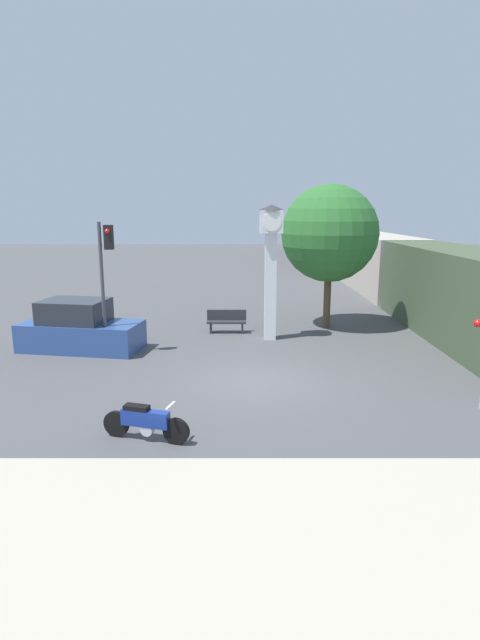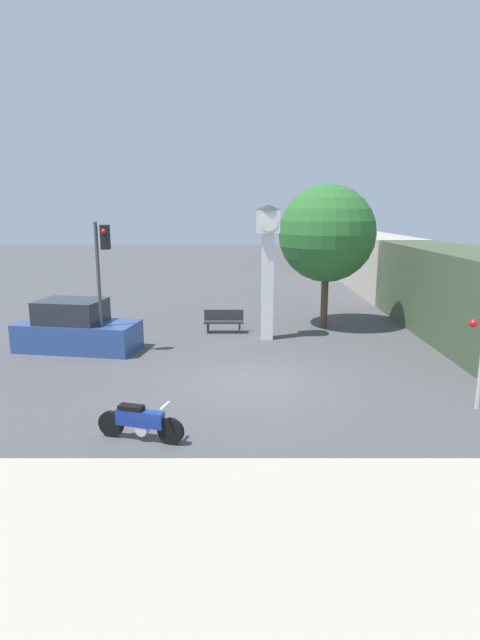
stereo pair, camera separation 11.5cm
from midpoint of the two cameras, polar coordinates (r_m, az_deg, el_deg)
ground_plane at (r=14.61m, az=1.82°, el=-7.06°), size 120.00×120.00×0.00m
sidewalk_strip at (r=7.71m, az=3.57°, el=-26.35°), size 36.00×6.00×0.10m
motorcycle at (r=11.14m, az=-10.87°, el=-11.34°), size 1.95×0.69×0.88m
clock_tower at (r=18.83m, az=3.59°, el=7.66°), size 0.99×0.99×5.08m
freight_train at (r=38.94m, az=12.88°, el=7.45°), size 2.80×50.54×3.40m
traffic_light at (r=17.26m, az=-15.10°, el=6.07°), size 0.50×0.35×4.51m
street_tree at (r=21.14m, az=10.27°, el=9.68°), size 3.99×3.99×5.93m
bench at (r=20.24m, az=-1.49°, el=-0.08°), size 1.60×0.44×0.92m
parked_car at (r=18.60m, az=-17.80°, el=-0.98°), size 4.44×2.48×1.80m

